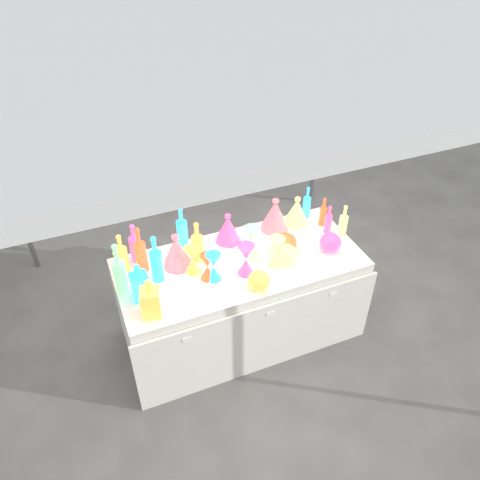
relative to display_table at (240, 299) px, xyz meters
name	(u,v)px	position (x,y,z in m)	size (l,w,h in m)	color
ground	(240,330)	(0.00, 0.01, -0.37)	(80.00, 80.00, 0.00)	slate
canopy_tent	(239,21)	(0.00, 0.02, 2.01)	(3.15, 3.15, 2.46)	gray
display_table	(240,299)	(0.00, 0.00, 0.00)	(1.84, 0.83, 0.75)	white
cardboard_box_closed	(153,178)	(-0.13, 2.35, -0.16)	(0.58, 0.42, 0.42)	olive
cardboard_box_flat	(193,182)	(0.37, 2.41, -0.35)	(0.60, 0.43, 0.05)	olive
bottle_0	(121,253)	(-0.80, 0.24, 0.53)	(0.08, 0.08, 0.32)	#BE1139
bottle_1	(182,227)	(-0.33, 0.35, 0.55)	(0.08, 0.08, 0.35)	#157718
bottle_2	(140,249)	(-0.67, 0.19, 0.56)	(0.08, 0.08, 0.37)	orange
bottle_3	(135,243)	(-0.69, 0.32, 0.53)	(0.08, 0.08, 0.32)	blue
bottle_4	(119,269)	(-0.85, 0.07, 0.53)	(0.07, 0.07, 0.32)	#157A85
bottle_5	(119,269)	(-0.85, 0.03, 0.58)	(0.09, 0.09, 0.41)	#AC2295
bottle_6	(197,242)	(-0.27, 0.15, 0.54)	(0.09, 0.09, 0.33)	#BE1139
bottle_7	(156,259)	(-0.60, 0.05, 0.56)	(0.09, 0.09, 0.38)	#157718
decanter_0	(150,297)	(-0.72, -0.25, 0.52)	(0.12, 0.12, 0.29)	#BE1139
decanter_2	(139,281)	(-0.75, -0.08, 0.52)	(0.12, 0.12, 0.28)	#157718
hourglass_0	(207,267)	(-0.28, -0.07, 0.48)	(0.10, 0.10, 0.20)	orange
hourglass_1	(246,260)	(-0.01, -0.12, 0.50)	(0.12, 0.12, 0.24)	blue
hourglass_2	(276,252)	(0.23, -0.12, 0.49)	(0.12, 0.12, 0.24)	#157A85
hourglass_3	(252,242)	(0.11, 0.04, 0.50)	(0.13, 0.13, 0.25)	#AC2295
hourglass_4	(192,260)	(-0.35, 0.04, 0.48)	(0.11, 0.11, 0.21)	#BE1139
hourglass_5	(214,267)	(-0.24, -0.09, 0.48)	(0.11, 0.11, 0.22)	#157718
globe_0	(259,281)	(0.01, -0.30, 0.44)	(0.15, 0.15, 0.12)	#BE1139
globe_1	(286,256)	(0.30, -0.13, 0.44)	(0.17, 0.17, 0.14)	#157A85
globe_2	(286,243)	(0.36, 0.00, 0.44)	(0.17, 0.17, 0.13)	orange
globe_3	(330,243)	(0.67, -0.12, 0.44)	(0.16, 0.16, 0.13)	blue
lampshade_0	(176,251)	(-0.43, 0.15, 0.51)	(0.22, 0.22, 0.26)	gold
lampshade_1	(275,214)	(0.41, 0.29, 0.51)	(0.23, 0.23, 0.27)	gold
lampshade_2	(228,228)	(0.01, 0.28, 0.49)	(0.20, 0.20, 0.24)	blue
lampshade_3	(297,211)	(0.61, 0.29, 0.49)	(0.20, 0.20, 0.24)	#157A85
bottle_8	(307,202)	(0.73, 0.34, 0.52)	(0.06, 0.06, 0.28)	#157718
bottle_9	(323,212)	(0.79, 0.18, 0.50)	(0.06, 0.06, 0.25)	orange
bottle_10	(329,219)	(0.78, 0.09, 0.50)	(0.05, 0.05, 0.24)	blue
bottle_11	(344,221)	(0.86, 0.00, 0.52)	(0.06, 0.06, 0.28)	#157A85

